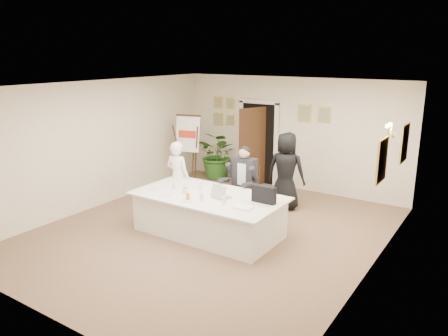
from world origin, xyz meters
name	(u,v)px	position (x,y,z in m)	size (l,w,h in m)	color
floor	(211,232)	(0.00, 0.00, 0.00)	(7.00, 7.00, 0.00)	brown
ceiling	(210,86)	(0.00, 0.00, 2.80)	(6.00, 7.00, 0.02)	white
wall_back	(291,134)	(0.00, 3.50, 1.40)	(6.00, 0.10, 2.80)	#F2E3CC
wall_front	(45,220)	(0.00, -3.50, 1.40)	(6.00, 0.10, 2.80)	#F2E3CC
wall_left	(101,144)	(-3.00, 0.00, 1.40)	(0.10, 7.00, 2.80)	#F2E3CC
wall_right	(374,189)	(3.00, 0.00, 1.40)	(0.10, 7.00, 2.80)	#F2E3CC
doorway	(256,145)	(-0.88, 3.32, 1.04)	(1.14, 0.86, 2.20)	black
pictures_back_wall	(263,114)	(-0.80, 3.47, 1.85)	(3.40, 0.06, 0.80)	#E0BA4C
pictures_right_wall	(394,151)	(2.97, 1.20, 1.75)	(0.06, 2.20, 0.80)	#E0BA4C
wall_sconce	(391,130)	(2.90, 1.20, 2.10)	(0.20, 0.30, 0.24)	gold
conference_table	(209,214)	(0.01, -0.09, 0.39)	(2.85, 1.51, 0.78)	silver
seated_man	(243,182)	(0.09, 1.05, 0.77)	(0.66, 0.70, 1.54)	black
flip_chart	(190,154)	(-2.23, 2.21, 0.84)	(0.66, 0.48, 1.83)	#332110
standing_man	(178,177)	(-1.21, 0.50, 0.79)	(0.57, 0.38, 1.57)	white
standing_woman	(286,171)	(0.61, 2.00, 0.86)	(0.84, 0.55, 1.72)	black
potted_palm	(218,155)	(-2.00, 3.20, 0.66)	(1.19, 1.03, 1.32)	#2C6020
laptop	(222,190)	(0.29, -0.06, 0.91)	(0.32, 0.35, 0.28)	#B7BABC
laptop_bag	(264,194)	(1.08, 0.11, 0.93)	(0.45, 0.12, 0.31)	black
paper_stack	(243,207)	(0.92, -0.35, 0.79)	(0.33, 0.23, 0.03)	white
plate_left	(156,189)	(-1.04, -0.39, 0.78)	(0.20, 0.20, 0.01)	white
plate_mid	(167,195)	(-0.61, -0.55, 0.78)	(0.20, 0.20, 0.01)	white
plate_near	(187,200)	(-0.13, -0.58, 0.78)	(0.21, 0.21, 0.01)	white
glass_a	(174,186)	(-0.76, -0.17, 0.84)	(0.07, 0.07, 0.14)	silver
glass_b	(202,197)	(0.08, -0.41, 0.84)	(0.07, 0.07, 0.14)	silver
glass_c	(224,200)	(0.52, -0.35, 0.84)	(0.07, 0.07, 0.14)	silver
glass_d	(200,186)	(-0.31, 0.09, 0.84)	(0.07, 0.07, 0.14)	silver
oj_glass	(188,197)	(-0.13, -0.54, 0.84)	(0.07, 0.07, 0.13)	orange
steel_jug	(185,190)	(-0.43, -0.25, 0.83)	(0.10, 0.10, 0.11)	silver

